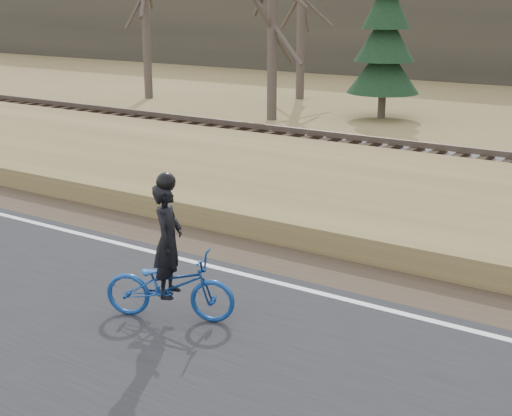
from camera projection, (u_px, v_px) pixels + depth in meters
The scene contains 12 objects.
ground at pixel (157, 262), 12.04m from camera, with size 120.00×120.00×0.00m, color olive.
road at pixel (40, 313), 10.02m from camera, with size 120.00×6.00×0.06m, color black.
edge_line at pixel (164, 255), 12.18m from camera, with size 120.00×0.12×0.01m, color silver.
shoulder at pixel (200, 241), 13.00m from camera, with size 120.00×1.60×0.04m, color #473A2B.
embankment at pixel (284, 194), 15.35m from camera, with size 120.00×5.00×0.44m, color olive.
ballast at pixel (359, 160), 18.40m from camera, with size 120.00×3.00×0.45m, color slate.
railroad at pixel (360, 149), 18.32m from camera, with size 120.00×2.40×0.29m.
cyclist at pixel (169, 274), 9.63m from camera, with size 1.92×1.28×2.07m.
bare_tree_far_left at pixel (146, 19), 30.13m from camera, with size 0.36×0.36×6.71m, color #4C4038.
bare_tree_left at pixel (301, 0), 29.73m from camera, with size 0.36×0.36×8.24m, color #4C4038.
bare_tree_near_left at pixel (272, 26), 24.84m from camera, with size 0.36×0.36×6.57m, color #4C4038.
conifer at pixel (385, 37), 25.29m from camera, with size 2.60×2.60×6.10m.
Camera 1 is at (7.55, -8.54, 4.33)m, focal length 50.00 mm.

